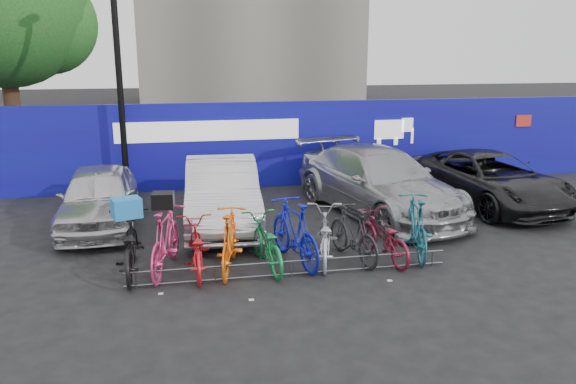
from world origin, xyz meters
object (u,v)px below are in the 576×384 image
object	(u,v)px
car_2	(378,181)
bike_2	(196,248)
bike_0	(129,246)
bike_7	(353,233)
tree	(9,7)
bike_1	(165,240)
bike_3	(230,241)
bike_9	(416,226)
bike_4	(266,243)
bike_6	(324,236)
car_3	(489,179)
bike_8	(383,237)
bike_rack	(291,268)
lamppost	(119,71)
car_1	(222,193)
car_0	(99,197)
bike_5	(295,232)

from	to	relation	value
car_2	bike_2	bearing A→B (deg)	-160.49
bike_0	bike_7	distance (m)	4.00
tree	bike_7	size ratio (longest dim) A/B	4.52
bike_0	bike_1	distance (m)	0.62
bike_0	bike_3	distance (m)	1.73
car_2	bike_9	xyz separation A→B (m)	(-0.30, -2.90, -0.18)
bike_0	bike_4	xyz separation A→B (m)	(2.36, -0.15, -0.05)
bike_6	bike_9	size ratio (longest dim) A/B	0.97
car_3	bike_8	size ratio (longest dim) A/B	2.78
bike_rack	car_2	world-z (taller)	car_2
bike_1	bike_7	distance (m)	3.39
bike_7	bike_8	world-z (taller)	bike_7
bike_0	bike_9	distance (m)	5.23
bike_6	bike_7	bearing A→B (deg)	-170.99
lamppost	bike_7	bearing A→B (deg)	-50.58
bike_2	bike_rack	bearing A→B (deg)	162.78
car_2	bike_2	size ratio (longest dim) A/B	2.97
lamppost	bike_0	size ratio (longest dim) A/B	3.10
lamppost	bike_2	xyz separation A→B (m)	(1.60, -5.53, -2.81)
car_1	bike_6	size ratio (longest dim) A/B	2.35
bike_1	lamppost	bearing A→B (deg)	-65.95
car_0	bike_8	distance (m)	6.25
car_0	bike_7	size ratio (longest dim) A/B	2.27
bike_8	bike_rack	bearing A→B (deg)	3.53
car_3	car_2	bearing A→B (deg)	174.32
car_2	bike_4	world-z (taller)	car_2
bike_2	bike_0	bearing A→B (deg)	-9.61
bike_rack	car_0	xyz separation A→B (m)	(-3.58, 3.59, 0.51)
bike_3	bike_7	xyz separation A→B (m)	(2.28, 0.07, -0.04)
lamppost	car_1	xyz separation A→B (m)	(2.28, -2.80, -2.55)
bike_2	lamppost	bearing A→B (deg)	-74.63
lamppost	bike_8	xyz separation A→B (m)	(5.02, -5.54, -2.82)
bike_1	bike_6	xyz separation A→B (m)	(2.85, -0.03, -0.09)
lamppost	tree	bearing A→B (deg)	127.51
bike_6	bike_9	distance (m)	1.77
bike_0	bike_6	bearing A→B (deg)	177.73
bike_7	bike_2	bearing A→B (deg)	-11.12
bike_2	bike_3	world-z (taller)	bike_3
car_1	bike_7	distance (m)	3.45
bike_1	tree	bearing A→B (deg)	-52.46
bike_4	car_0	bearing A→B (deg)	-51.97
car_0	bike_2	xyz separation A→B (m)	(1.98, -3.12, -0.20)
bike_1	bike_5	bearing A→B (deg)	-168.34
lamppost	car_3	distance (m)	9.63
bike_6	car_0	bearing A→B (deg)	-20.43
bike_0	bike_6	distance (m)	3.46
lamppost	bike_rack	xyz separation A→B (m)	(3.20, -6.00, -3.11)
bike_0	bike_9	world-z (taller)	bike_9
bike_2	car_2	bearing A→B (deg)	-146.53
car_3	bike_9	xyz separation A→B (m)	(-3.25, -3.02, -0.08)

